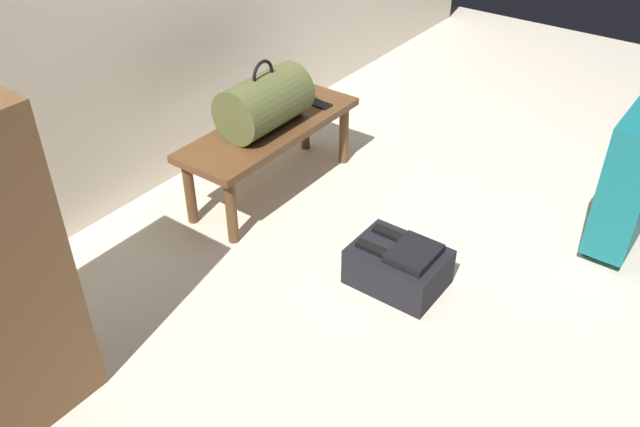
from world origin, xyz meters
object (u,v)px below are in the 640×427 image
backpack_dark (399,266)px  suitcase_upright_teal (635,177)px  duffel_bag_olive (265,102)px  cell_phone (318,104)px  bench (271,135)px

backpack_dark → suitcase_upright_teal: bearing=-38.6°
duffel_bag_olive → backpack_dark: duffel_bag_olive is taller
suitcase_upright_teal → cell_phone: bearing=99.9°
bench → backpack_dark: 0.94m
duffel_bag_olive → backpack_dark: 1.00m
duffel_bag_olive → suitcase_upright_teal: size_ratio=0.63×
cell_phone → suitcase_upright_teal: (0.26, -1.49, -0.02)m
cell_phone → duffel_bag_olive: bearing=171.8°
duffel_bag_olive → cell_phone: duffel_bag_olive is taller
cell_phone → suitcase_upright_teal: bearing=-80.1°
cell_phone → suitcase_upright_teal: suitcase_upright_teal is taller
bench → cell_phone: size_ratio=6.94×
duffel_bag_olive → cell_phone: size_ratio=3.06×
bench → cell_phone: (0.31, -0.05, 0.06)m
suitcase_upright_teal → duffel_bag_olive: bearing=111.5°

